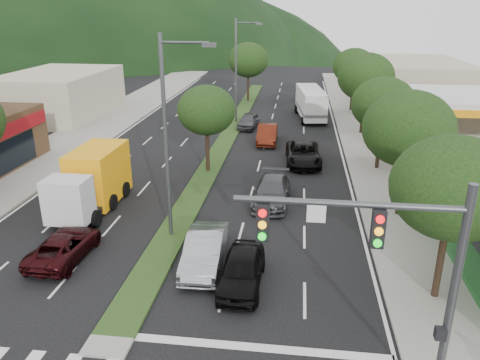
# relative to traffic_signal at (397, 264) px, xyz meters

# --- Properties ---
(ground) EXTENTS (160.00, 160.00, 0.00)m
(ground) POSITION_rel_traffic_signal_xyz_m (-9.03, 1.54, -4.65)
(ground) COLOR black
(ground) RESTS_ON ground
(sidewalk_right) EXTENTS (5.00, 90.00, 0.15)m
(sidewalk_right) POSITION_rel_traffic_signal_xyz_m (3.47, 26.54, -4.57)
(sidewalk_right) COLOR gray
(sidewalk_right) RESTS_ON ground
(sidewalk_left) EXTENTS (6.00, 90.00, 0.15)m
(sidewalk_left) POSITION_rel_traffic_signal_xyz_m (-22.03, 26.54, -4.57)
(sidewalk_left) COLOR gray
(sidewalk_left) RESTS_ON ground
(median) EXTENTS (1.60, 56.00, 0.12)m
(median) POSITION_rel_traffic_signal_xyz_m (-9.03, 29.54, -4.59)
(median) COLOR #203D16
(median) RESTS_ON ground
(traffic_signal) EXTENTS (6.12, 0.40, 7.00)m
(traffic_signal) POSITION_rel_traffic_signal_xyz_m (0.00, 0.00, 0.00)
(traffic_signal) COLOR #47494C
(traffic_signal) RESTS_ON ground
(gas_canopy) EXTENTS (12.20, 8.20, 5.25)m
(gas_canopy) POSITION_rel_traffic_signal_xyz_m (9.97, 23.54, 0.00)
(gas_canopy) COLOR silver
(gas_canopy) RESTS_ON ground
(bldg_left_far) EXTENTS (9.00, 14.00, 4.60)m
(bldg_left_far) POSITION_rel_traffic_signal_xyz_m (-28.03, 35.54, -2.35)
(bldg_left_far) COLOR beige
(bldg_left_far) RESTS_ON ground
(bldg_right_far) EXTENTS (10.00, 16.00, 5.20)m
(bldg_right_far) POSITION_rel_traffic_signal_xyz_m (10.47, 45.54, -2.05)
(bldg_right_far) COLOR beige
(bldg_right_far) RESTS_ON ground
(tree_r_a) EXTENTS (4.60, 4.60, 6.63)m
(tree_r_a) POSITION_rel_traffic_signal_xyz_m (2.97, 5.54, 0.17)
(tree_r_a) COLOR black
(tree_r_a) RESTS_ON sidewalk_right
(tree_r_b) EXTENTS (4.80, 4.80, 6.94)m
(tree_r_b) POSITION_rel_traffic_signal_xyz_m (2.97, 13.54, 0.39)
(tree_r_b) COLOR black
(tree_r_b) RESTS_ON sidewalk_right
(tree_r_c) EXTENTS (4.40, 4.40, 6.48)m
(tree_r_c) POSITION_rel_traffic_signal_xyz_m (2.97, 21.54, 0.10)
(tree_r_c) COLOR black
(tree_r_c) RESTS_ON sidewalk_right
(tree_r_d) EXTENTS (5.00, 5.00, 7.17)m
(tree_r_d) POSITION_rel_traffic_signal_xyz_m (2.97, 31.54, 0.54)
(tree_r_d) COLOR black
(tree_r_d) RESTS_ON sidewalk_right
(tree_r_e) EXTENTS (4.60, 4.60, 6.71)m
(tree_r_e) POSITION_rel_traffic_signal_xyz_m (2.97, 41.54, 0.25)
(tree_r_e) COLOR black
(tree_r_e) RESTS_ON sidewalk_right
(tree_med_near) EXTENTS (4.00, 4.00, 6.02)m
(tree_med_near) POSITION_rel_traffic_signal_xyz_m (-9.03, 19.54, -0.22)
(tree_med_near) COLOR black
(tree_med_near) RESTS_ON median
(tree_med_far) EXTENTS (4.80, 4.80, 6.94)m
(tree_med_far) POSITION_rel_traffic_signal_xyz_m (-9.03, 45.54, 0.36)
(tree_med_far) COLOR black
(tree_med_far) RESTS_ON median
(streetlight_near) EXTENTS (2.60, 0.25, 10.00)m
(streetlight_near) POSITION_rel_traffic_signal_xyz_m (-8.82, 9.54, 0.94)
(streetlight_near) COLOR #47494C
(streetlight_near) RESTS_ON ground
(streetlight_mid) EXTENTS (2.60, 0.25, 10.00)m
(streetlight_mid) POSITION_rel_traffic_signal_xyz_m (-8.82, 34.54, 0.94)
(streetlight_mid) COLOR #47494C
(streetlight_mid) RESTS_ON ground
(sedan_silver) EXTENTS (1.84, 4.79, 1.56)m
(sedan_silver) POSITION_rel_traffic_signal_xyz_m (-6.73, 6.90, -3.87)
(sedan_silver) COLOR #93959A
(sedan_silver) RESTS_ON ground
(suv_maroon) EXTENTS (2.20, 4.57, 1.26)m
(suv_maroon) POSITION_rel_traffic_signal_xyz_m (-13.35, 6.71, -4.02)
(suv_maroon) COLOR black
(suv_maroon) RESTS_ON ground
(car_queue_a) EXTENTS (1.80, 4.36, 1.48)m
(car_queue_a) POSITION_rel_traffic_signal_xyz_m (-4.88, 5.54, -3.91)
(car_queue_a) COLOR black
(car_queue_a) RESTS_ON ground
(car_queue_b) EXTENTS (2.24, 5.11, 1.46)m
(car_queue_b) POSITION_rel_traffic_signal_xyz_m (-4.18, 14.53, -3.92)
(car_queue_b) COLOR #444549
(car_queue_b) RESTS_ON ground
(car_queue_c) EXTENTS (1.71, 4.72, 1.54)m
(car_queue_c) POSITION_rel_traffic_signal_xyz_m (-5.38, 27.52, -3.87)
(car_queue_c) COLOR #531B0D
(car_queue_c) RESTS_ON ground
(car_queue_d) EXTENTS (2.79, 5.55, 1.51)m
(car_queue_d) POSITION_rel_traffic_signal_xyz_m (-2.32, 22.22, -3.89)
(car_queue_d) COLOR black
(car_queue_d) RESTS_ON ground
(car_queue_e) EXTENTS (2.16, 4.30, 1.41)m
(car_queue_e) POSITION_rel_traffic_signal_xyz_m (-7.53, 32.52, -3.94)
(car_queue_e) COLOR #454549
(car_queue_e) RESTS_ON ground
(car_queue_f) EXTENTS (1.76, 4.32, 1.25)m
(car_queue_f) POSITION_rel_traffic_signal_xyz_m (-2.17, 47.47, -4.02)
(car_queue_f) COLOR black
(car_queue_f) RESTS_ON ground
(box_truck) EXTENTS (2.73, 6.79, 3.33)m
(box_truck) POSITION_rel_traffic_signal_xyz_m (-14.44, 12.68, -3.07)
(box_truck) COLOR silver
(box_truck) RESTS_ON ground
(motorhome) EXTENTS (3.37, 8.18, 3.05)m
(motorhome) POSITION_rel_traffic_signal_xyz_m (-1.60, 37.42, -3.02)
(motorhome) COLOR white
(motorhome) RESTS_ON ground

